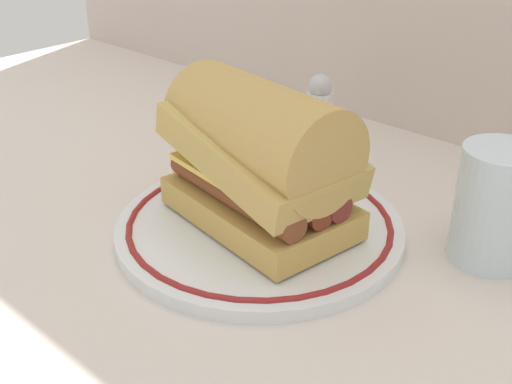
{
  "coord_description": "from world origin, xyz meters",
  "views": [
    {
      "loc": [
        0.31,
        -0.38,
        0.31
      ],
      "look_at": [
        -0.03,
        -0.0,
        0.04
      ],
      "focal_mm": 45.08,
      "sensor_mm": 36.0,
      "label": 1
    }
  ],
  "objects_px": {
    "plate": "(256,228)",
    "salt_shaker": "(319,108)",
    "drinking_glass": "(494,212)",
    "sausage_sandwich": "(256,157)"
  },
  "relations": [
    {
      "from": "plate",
      "to": "salt_shaker",
      "type": "relative_size",
      "value": 3.21
    },
    {
      "from": "plate",
      "to": "drinking_glass",
      "type": "bearing_deg",
      "value": 32.14
    },
    {
      "from": "plate",
      "to": "sausage_sandwich",
      "type": "distance_m",
      "value": 0.07
    },
    {
      "from": "sausage_sandwich",
      "to": "drinking_glass",
      "type": "bearing_deg",
      "value": 40.99
    },
    {
      "from": "plate",
      "to": "salt_shaker",
      "type": "bearing_deg",
      "value": 113.85
    },
    {
      "from": "drinking_glass",
      "to": "plate",
      "type": "bearing_deg",
      "value": -147.86
    },
    {
      "from": "salt_shaker",
      "to": "sausage_sandwich",
      "type": "bearing_deg",
      "value": -66.15
    },
    {
      "from": "sausage_sandwich",
      "to": "salt_shaker",
      "type": "relative_size",
      "value": 2.28
    },
    {
      "from": "drinking_glass",
      "to": "salt_shaker",
      "type": "xyz_separation_m",
      "value": [
        -0.27,
        0.11,
        -0.0
      ]
    },
    {
      "from": "drinking_glass",
      "to": "salt_shaker",
      "type": "relative_size",
      "value": 1.25
    }
  ]
}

